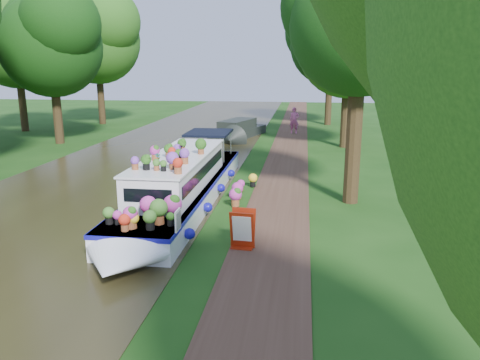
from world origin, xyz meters
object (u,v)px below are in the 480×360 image
Objects in this scene: second_boat at (238,131)px; pedestrian_pink at (294,120)px; plant_boat at (180,183)px; sandwich_board at (243,231)px.

pedestrian_pink is (3.81, 2.65, 0.46)m from second_boat.
plant_boat is 7.16× the size of pedestrian_pink.
pedestrian_pink reaches higher than sandwich_board.
plant_boat is 19.10m from pedestrian_pink.
plant_boat reaches higher than pedestrian_pink.
pedestrian_pink is at bearing 52.04° from second_boat.
pedestrian_pink reaches higher than second_boat.
second_boat is 19.92m from sandwich_board.
sandwich_board is at bearing -90.45° from pedestrian_pink.
pedestrian_pink is (0.88, 22.36, 0.46)m from sandwich_board.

